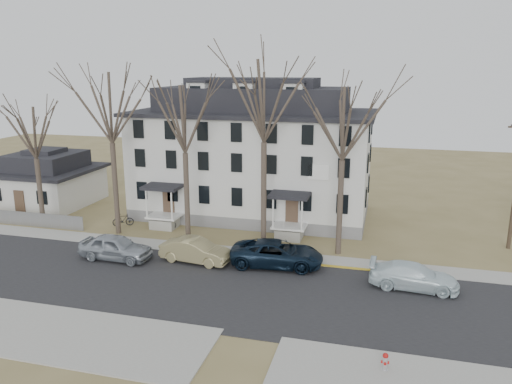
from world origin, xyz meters
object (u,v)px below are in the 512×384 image
(boarding_house, at_px, (253,155))
(tree_bungalow, at_px, (33,129))
(fire_hydrant, at_px, (385,362))
(small_house, at_px, (48,181))
(car_navy, at_px, (277,254))
(car_silver, at_px, (116,248))
(bicycle_right, at_px, (123,220))
(tree_mid_right, at_px, (344,119))
(bicycle_left, at_px, (168,222))
(tree_center, at_px, (264,95))
(car_white, at_px, (414,277))
(tree_far_left, at_px, (109,103))
(car_tan, at_px, (196,251))
(tree_mid_left, at_px, (184,114))

(boarding_house, distance_m, tree_bungalow, 18.17)
(boarding_house, xyz_separation_m, fire_hydrant, (11.93, -21.94, -4.94))
(small_house, relative_size, car_navy, 1.42)
(small_house, distance_m, car_navy, 26.61)
(boarding_house, height_order, car_silver, boarding_house)
(small_house, height_order, bicycle_right, small_house)
(tree_mid_right, distance_m, fire_hydrant, 16.91)
(bicycle_left, bearing_deg, tree_mid_right, -78.68)
(tree_center, height_order, bicycle_right, tree_center)
(car_silver, height_order, bicycle_left, car_silver)
(car_white, relative_size, fire_hydrant, 6.03)
(tree_far_left, height_order, tree_bungalow, tree_far_left)
(tree_far_left, relative_size, fire_hydrant, 15.83)
(fire_hydrant, bearing_deg, car_silver, 154.51)
(boarding_house, xyz_separation_m, car_tan, (-0.72, -12.33, -4.58))
(bicycle_right, bearing_deg, car_silver, 176.93)
(boarding_house, bearing_deg, fire_hydrant, -61.47)
(tree_far_left, relative_size, tree_bungalow, 1.27)
(tree_bungalow, xyz_separation_m, bicycle_right, (6.50, 1.64, -7.60))
(fire_hydrant, bearing_deg, tree_center, 122.92)
(tree_far_left, bearing_deg, small_house, 150.61)
(tree_mid_left, xyz_separation_m, tree_bungalow, (-13.00, 0.00, -1.48))
(tree_bungalow, bearing_deg, fire_hydrant, -26.27)
(tree_center, relative_size, car_white, 2.81)
(tree_bungalow, distance_m, car_tan, 17.44)
(car_silver, relative_size, bicycle_left, 2.78)
(tree_mid_right, bearing_deg, car_navy, -137.46)
(tree_far_left, bearing_deg, tree_center, 0.00)
(tree_mid_left, bearing_deg, tree_mid_right, 0.00)
(car_navy, relative_size, car_white, 1.17)
(tree_far_left, relative_size, car_navy, 2.24)
(boarding_house, height_order, tree_center, tree_center)
(tree_far_left, relative_size, tree_mid_right, 1.08)
(car_silver, xyz_separation_m, car_navy, (11.00, 1.72, -0.01))
(car_white, xyz_separation_m, bicycle_right, (-22.95, 6.37, -0.24))
(bicycle_right, distance_m, fire_hydrant, 26.40)
(tree_mid_right, height_order, car_navy, tree_mid_right)
(boarding_house, distance_m, small_house, 20.34)
(fire_hydrant, bearing_deg, car_white, 80.44)
(tree_far_left, distance_m, tree_center, 12.02)
(small_house, distance_m, car_white, 35.22)
(car_silver, xyz_separation_m, car_white, (19.68, 0.41, -0.11))
(tree_mid_right, xyz_separation_m, bicycle_left, (-14.24, 2.34, -9.12))
(car_silver, distance_m, car_navy, 11.13)
(car_white, bearing_deg, car_silver, 93.84)
(car_tan, distance_m, car_white, 14.19)
(car_tan, bearing_deg, tree_mid_right, -59.11)
(tree_mid_left, relative_size, car_navy, 2.08)
(boarding_house, relative_size, car_navy, 3.39)
(small_house, distance_m, fire_hydrant, 37.71)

